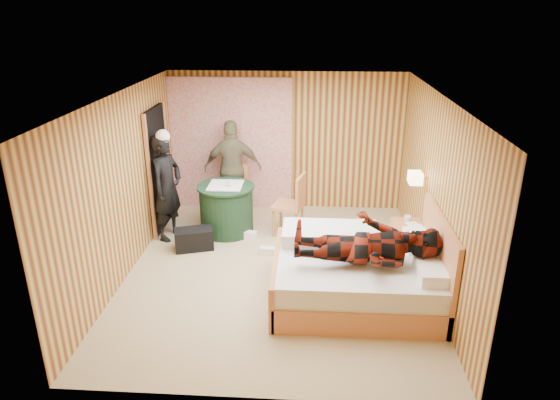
# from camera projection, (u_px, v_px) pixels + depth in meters

# --- Properties ---
(floor) EXTENTS (4.20, 5.00, 0.01)m
(floor) POSITION_uv_depth(u_px,v_px,m) (277.00, 271.00, 7.17)
(floor) COLOR tan
(floor) RESTS_ON ground
(ceiling) EXTENTS (4.20, 5.00, 0.01)m
(ceiling) POSITION_uv_depth(u_px,v_px,m) (277.00, 96.00, 6.25)
(ceiling) COLOR white
(ceiling) RESTS_ON wall_back
(wall_back) EXTENTS (4.20, 0.02, 2.50)m
(wall_back) POSITION_uv_depth(u_px,v_px,m) (286.00, 142.00, 9.03)
(wall_back) COLOR #DDB755
(wall_back) RESTS_ON floor
(wall_left) EXTENTS (0.02, 5.00, 2.50)m
(wall_left) POSITION_uv_depth(u_px,v_px,m) (124.00, 186.00, 6.84)
(wall_left) COLOR #DDB755
(wall_left) RESTS_ON floor
(wall_right) EXTENTS (0.02, 5.00, 2.50)m
(wall_right) POSITION_uv_depth(u_px,v_px,m) (435.00, 193.00, 6.58)
(wall_right) COLOR #DDB755
(wall_right) RESTS_ON floor
(curtain) EXTENTS (2.20, 0.08, 2.40)m
(curtain) POSITION_uv_depth(u_px,v_px,m) (231.00, 144.00, 9.04)
(curtain) COLOR silver
(curtain) RESTS_ON floor
(doorway) EXTENTS (0.06, 0.90, 2.05)m
(doorway) POSITION_uv_depth(u_px,v_px,m) (158.00, 170.00, 8.22)
(doorway) COLOR black
(doorway) RESTS_ON floor
(wall_lamp) EXTENTS (0.26, 0.24, 0.16)m
(wall_lamp) POSITION_uv_depth(u_px,v_px,m) (416.00, 178.00, 6.99)
(wall_lamp) COLOR gold
(wall_lamp) RESTS_ON wall_right
(bed) EXTENTS (2.15, 1.70, 1.17)m
(bed) POSITION_uv_depth(u_px,v_px,m) (360.00, 274.00, 6.41)
(bed) COLOR #E9925F
(bed) RESTS_ON floor
(nightstand) EXTENTS (0.45, 0.62, 0.59)m
(nightstand) POSITION_uv_depth(u_px,v_px,m) (407.00, 243.00, 7.30)
(nightstand) COLOR #E9925F
(nightstand) RESTS_ON floor
(round_table) EXTENTS (0.94, 0.94, 0.83)m
(round_table) POSITION_uv_depth(u_px,v_px,m) (227.00, 208.00, 8.26)
(round_table) COLOR #1B3B23
(round_table) RESTS_ON floor
(chair_far) EXTENTS (0.52, 0.52, 0.93)m
(chair_far) POSITION_uv_depth(u_px,v_px,m) (234.00, 187.00, 8.89)
(chair_far) COLOR #E9925F
(chair_far) RESTS_ON floor
(chair_near) EXTENTS (0.57, 0.57, 1.04)m
(chair_near) POSITION_uv_depth(u_px,v_px,m) (293.00, 201.00, 8.09)
(chair_near) COLOR #E9925F
(chair_near) RESTS_ON floor
(duffel_bag) EXTENTS (0.65, 0.47, 0.33)m
(duffel_bag) POSITION_uv_depth(u_px,v_px,m) (194.00, 239.00, 7.75)
(duffel_bag) COLOR black
(duffel_bag) RESTS_ON floor
(sneaker_left) EXTENTS (0.31, 0.18, 0.13)m
(sneaker_left) POSITION_uv_depth(u_px,v_px,m) (248.00, 235.00, 8.13)
(sneaker_left) COLOR white
(sneaker_left) RESTS_ON floor
(sneaker_right) EXTENTS (0.26, 0.13, 0.11)m
(sneaker_right) POSITION_uv_depth(u_px,v_px,m) (268.00, 251.00, 7.61)
(sneaker_right) COLOR white
(sneaker_right) RESTS_ON floor
(woman_standing) EXTENTS (0.61, 0.73, 1.72)m
(woman_standing) POSITION_uv_depth(u_px,v_px,m) (167.00, 188.00, 7.90)
(woman_standing) COLOR black
(woman_standing) RESTS_ON floor
(man_at_table) EXTENTS (1.05, 0.53, 1.72)m
(man_at_table) POSITION_uv_depth(u_px,v_px,m) (233.00, 168.00, 8.82)
(man_at_table) COLOR #716B4B
(man_at_table) RESTS_ON floor
(man_on_bed) EXTENTS (0.86, 0.67, 1.77)m
(man_on_bed) POSITION_uv_depth(u_px,v_px,m) (368.00, 234.00, 5.94)
(man_on_bed) COLOR #621609
(man_on_bed) RESTS_ON bed
(book_lower) EXTENTS (0.25, 0.27, 0.02)m
(book_lower) POSITION_uv_depth(u_px,v_px,m) (409.00, 226.00, 7.14)
(book_lower) COLOR white
(book_lower) RESTS_ON nightstand
(book_upper) EXTENTS (0.26, 0.28, 0.02)m
(book_upper) POSITION_uv_depth(u_px,v_px,m) (409.00, 225.00, 7.14)
(book_upper) COLOR white
(book_upper) RESTS_ON nightstand
(cup_nightstand) EXTENTS (0.13, 0.13, 0.09)m
(cup_nightstand) POSITION_uv_depth(u_px,v_px,m) (407.00, 219.00, 7.30)
(cup_nightstand) COLOR white
(cup_nightstand) RESTS_ON nightstand
(cup_table) EXTENTS (0.13, 0.13, 0.10)m
(cup_table) POSITION_uv_depth(u_px,v_px,m) (231.00, 183.00, 8.04)
(cup_table) COLOR white
(cup_table) RESTS_ON round_table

